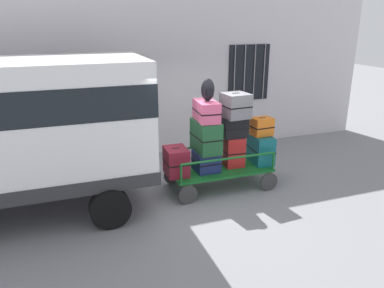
{
  "coord_description": "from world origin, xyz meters",
  "views": [
    {
      "loc": [
        -2.61,
        -6.83,
        3.4
      ],
      "look_at": [
        -0.17,
        -0.11,
        1.03
      ],
      "focal_mm": 35.4,
      "sensor_mm": 36.0,
      "label": 1
    }
  ],
  "objects_px": {
    "suitcase_left_bottom": "(176,161)",
    "suitcase_midright_bottom": "(261,149)",
    "luggage_cart": "(220,172)",
    "backpack": "(208,90)",
    "suitcase_midleft_bottom": "(206,161)",
    "suitcase_midright_middle": "(262,127)",
    "suitcase_center_top": "(235,105)",
    "suitcase_center_bottom": "(234,151)",
    "van": "(3,125)",
    "suitcase_center_middle": "(235,127)",
    "suitcase_midleft_middle": "(206,136)",
    "suitcase_midleft_top": "(206,111)"
  },
  "relations": [
    {
      "from": "suitcase_left_bottom",
      "to": "suitcase_midright_bottom",
      "type": "distance_m",
      "value": 1.93
    },
    {
      "from": "luggage_cart",
      "to": "backpack",
      "type": "xyz_separation_m",
      "value": [
        -0.3,
        -0.02,
        1.75
      ]
    },
    {
      "from": "suitcase_midleft_bottom",
      "to": "suitcase_midright_middle",
      "type": "bearing_deg",
      "value": 2.09
    },
    {
      "from": "suitcase_center_top",
      "to": "suitcase_midright_bottom",
      "type": "relative_size",
      "value": 0.78
    },
    {
      "from": "suitcase_center_bottom",
      "to": "suitcase_center_top",
      "type": "xyz_separation_m",
      "value": [
        0.0,
        -0.0,
        0.99
      ]
    },
    {
      "from": "van",
      "to": "backpack",
      "type": "xyz_separation_m",
      "value": [
        3.66,
        -0.15,
        0.4
      ]
    },
    {
      "from": "suitcase_center_middle",
      "to": "suitcase_midright_middle",
      "type": "relative_size",
      "value": 1.2
    },
    {
      "from": "suitcase_midleft_middle",
      "to": "backpack",
      "type": "height_order",
      "value": "backpack"
    },
    {
      "from": "suitcase_midleft_top",
      "to": "suitcase_midleft_bottom",
      "type": "bearing_deg",
      "value": -90.0
    },
    {
      "from": "suitcase_midleft_middle",
      "to": "backpack",
      "type": "bearing_deg",
      "value": -61.53
    },
    {
      "from": "suitcase_center_bottom",
      "to": "backpack",
      "type": "relative_size",
      "value": 1.46
    },
    {
      "from": "suitcase_midright_bottom",
      "to": "backpack",
      "type": "relative_size",
      "value": 1.63
    },
    {
      "from": "suitcase_center_bottom",
      "to": "backpack",
      "type": "distance_m",
      "value": 1.49
    },
    {
      "from": "suitcase_midleft_bottom",
      "to": "suitcase_center_bottom",
      "type": "xyz_separation_m",
      "value": [
        0.64,
        0.05,
        0.12
      ]
    },
    {
      "from": "van",
      "to": "suitcase_left_bottom",
      "type": "xyz_separation_m",
      "value": [
        3.0,
        -0.15,
        -0.99
      ]
    },
    {
      "from": "suitcase_midleft_bottom",
      "to": "suitcase_midleft_top",
      "type": "bearing_deg",
      "value": 90.0
    },
    {
      "from": "suitcase_midleft_middle",
      "to": "suitcase_midright_middle",
      "type": "relative_size",
      "value": 1.68
    },
    {
      "from": "suitcase_midleft_top",
      "to": "suitcase_midright_bottom",
      "type": "xyz_separation_m",
      "value": [
        1.28,
        0.02,
        -0.95
      ]
    },
    {
      "from": "suitcase_center_top",
      "to": "van",
      "type": "bearing_deg",
      "value": 178.58
    },
    {
      "from": "suitcase_midright_bottom",
      "to": "suitcase_midleft_bottom",
      "type": "bearing_deg",
      "value": -178.25
    },
    {
      "from": "suitcase_center_bottom",
      "to": "suitcase_midleft_top",
      "type": "bearing_deg",
      "value": -177.36
    },
    {
      "from": "suitcase_center_bottom",
      "to": "backpack",
      "type": "bearing_deg",
      "value": -175.21
    },
    {
      "from": "luggage_cart",
      "to": "suitcase_center_bottom",
      "type": "distance_m",
      "value": 0.51
    },
    {
      "from": "suitcase_midleft_middle",
      "to": "suitcase_center_bottom",
      "type": "height_order",
      "value": "suitcase_midleft_middle"
    },
    {
      "from": "van",
      "to": "suitcase_center_top",
      "type": "distance_m",
      "value": 4.29
    },
    {
      "from": "suitcase_center_bottom",
      "to": "suitcase_midright_middle",
      "type": "height_order",
      "value": "suitcase_midright_middle"
    },
    {
      "from": "luggage_cart",
      "to": "suitcase_midright_bottom",
      "type": "xyz_separation_m",
      "value": [
        0.96,
        0.02,
        0.38
      ]
    },
    {
      "from": "suitcase_left_bottom",
      "to": "suitcase_midleft_bottom",
      "type": "bearing_deg",
      "value": -0.28
    },
    {
      "from": "suitcase_left_bottom",
      "to": "suitcase_midleft_top",
      "type": "distance_m",
      "value": 1.16
    },
    {
      "from": "van",
      "to": "suitcase_midleft_middle",
      "type": "distance_m",
      "value": 3.69
    },
    {
      "from": "suitcase_left_bottom",
      "to": "suitcase_midleft_middle",
      "type": "height_order",
      "value": "suitcase_midleft_middle"
    },
    {
      "from": "luggage_cart",
      "to": "suitcase_center_top",
      "type": "height_order",
      "value": "suitcase_center_top"
    },
    {
      "from": "suitcase_center_middle",
      "to": "backpack",
      "type": "bearing_deg",
      "value": -175.29
    },
    {
      "from": "suitcase_left_bottom",
      "to": "suitcase_midleft_top",
      "type": "bearing_deg",
      "value": 1.66
    },
    {
      "from": "suitcase_left_bottom",
      "to": "suitcase_midleft_top",
      "type": "relative_size",
      "value": 0.78
    },
    {
      "from": "luggage_cart",
      "to": "suitcase_center_top",
      "type": "xyz_separation_m",
      "value": [
        0.32,
        0.03,
        1.38
      ]
    },
    {
      "from": "luggage_cart",
      "to": "backpack",
      "type": "distance_m",
      "value": 1.78
    },
    {
      "from": "suitcase_center_middle",
      "to": "suitcase_midright_bottom",
      "type": "distance_m",
      "value": 0.84
    },
    {
      "from": "suitcase_left_bottom",
      "to": "suitcase_midright_bottom",
      "type": "bearing_deg",
      "value": 1.07
    },
    {
      "from": "van",
      "to": "suitcase_center_bottom",
      "type": "height_order",
      "value": "van"
    },
    {
      "from": "suitcase_midleft_bottom",
      "to": "suitcase_center_top",
      "type": "bearing_deg",
      "value": 4.16
    },
    {
      "from": "backpack",
      "to": "suitcase_left_bottom",
      "type": "bearing_deg",
      "value": 179.64
    },
    {
      "from": "suitcase_midleft_bottom",
      "to": "suitcase_center_middle",
      "type": "xyz_separation_m",
      "value": [
        0.64,
        0.05,
        0.64
      ]
    },
    {
      "from": "suitcase_center_bottom",
      "to": "suitcase_midleft_bottom",
      "type": "bearing_deg",
      "value": -175.42
    },
    {
      "from": "backpack",
      "to": "suitcase_midright_middle",
      "type": "bearing_deg",
      "value": 2.17
    },
    {
      "from": "suitcase_midleft_middle",
      "to": "suitcase_midleft_top",
      "type": "relative_size",
      "value": 1.03
    },
    {
      "from": "luggage_cart",
      "to": "suitcase_center_top",
      "type": "relative_size",
      "value": 3.86
    },
    {
      "from": "suitcase_midleft_bottom",
      "to": "suitcase_midright_middle",
      "type": "distance_m",
      "value": 1.42
    },
    {
      "from": "suitcase_midleft_top",
      "to": "suitcase_center_top",
      "type": "distance_m",
      "value": 0.65
    },
    {
      "from": "suitcase_midleft_bottom",
      "to": "suitcase_center_bottom",
      "type": "bearing_deg",
      "value": 4.58
    }
  ]
}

